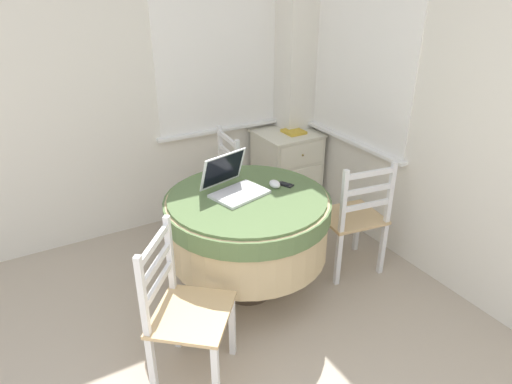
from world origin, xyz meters
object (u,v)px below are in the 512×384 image
object	(u,v)px
round_dining_table	(248,221)
dining_chair_camera_near	(184,312)
cell_phone	(286,184)
book_on_cabinet	(294,132)
corner_cabinet	(287,169)
computer_mouse	(275,184)
dining_chair_near_right_window	(354,218)
dining_chair_near_back_window	(215,188)
laptop	(234,185)

from	to	relation	value
round_dining_table	dining_chair_camera_near	world-z (taller)	dining_chair_camera_near
cell_phone	book_on_cabinet	world-z (taller)	cell_phone
corner_cabinet	book_on_cabinet	bearing A→B (deg)	-43.01
cell_phone	dining_chair_camera_near	world-z (taller)	dining_chair_camera_near
computer_mouse	cell_phone	world-z (taller)	computer_mouse
dining_chair_near_right_window	book_on_cabinet	bearing A→B (deg)	79.35
round_dining_table	dining_chair_near_right_window	world-z (taller)	dining_chair_near_right_window
dining_chair_near_right_window	dining_chair_camera_near	bearing A→B (deg)	-167.38
dining_chair_near_back_window	book_on_cabinet	distance (m)	0.92
round_dining_table	laptop	size ratio (longest dim) A/B	2.64
laptop	book_on_cabinet	size ratio (longest dim) A/B	2.22
dining_chair_near_back_window	cell_phone	bearing A→B (deg)	-77.96
dining_chair_near_back_window	round_dining_table	bearing A→B (deg)	-99.67
laptop	dining_chair_near_back_window	distance (m)	0.81
dining_chair_near_back_window	dining_chair_near_right_window	xyz separation A→B (m)	(0.65, -0.95, 0.00)
dining_chair_camera_near	book_on_cabinet	size ratio (longest dim) A/B	4.86
round_dining_table	dining_chair_near_right_window	xyz separation A→B (m)	(0.78, -0.16, -0.12)
round_dining_table	computer_mouse	bearing A→B (deg)	5.49
dining_chair_near_back_window	dining_chair_camera_near	bearing A→B (deg)	-121.61
round_dining_table	computer_mouse	size ratio (longest dim) A/B	11.19
computer_mouse	dining_chair_camera_near	bearing A→B (deg)	-149.88
round_dining_table	corner_cabinet	bearing A→B (deg)	45.54
dining_chair_near_back_window	dining_chair_near_right_window	world-z (taller)	same
cell_phone	book_on_cabinet	bearing A→B (deg)	53.10
dining_chair_camera_near	round_dining_table	bearing A→B (deg)	36.64
dining_chair_near_back_window	dining_chair_camera_near	distance (m)	1.49
round_dining_table	dining_chair_near_back_window	distance (m)	0.81
round_dining_table	dining_chair_near_right_window	bearing A→B (deg)	-11.64
laptop	dining_chair_camera_near	world-z (taller)	laptop
laptop	book_on_cabinet	world-z (taller)	laptop
dining_chair_camera_near	corner_cabinet	size ratio (longest dim) A/B	1.24
dining_chair_camera_near	corner_cabinet	bearing A→B (deg)	42.22
computer_mouse	dining_chair_near_back_window	bearing A→B (deg)	96.26
dining_chair_camera_near	corner_cabinet	distance (m)	2.16
round_dining_table	cell_phone	xyz separation A→B (m)	(0.30, 0.01, 0.19)
dining_chair_near_back_window	book_on_cabinet	xyz separation A→B (m)	(0.86, 0.14, 0.30)
corner_cabinet	dining_chair_camera_near	bearing A→B (deg)	-137.78
dining_chair_near_back_window	book_on_cabinet	bearing A→B (deg)	9.38
computer_mouse	cell_phone	size ratio (longest dim) A/B	0.84
cell_phone	corner_cabinet	size ratio (longest dim) A/B	0.16
computer_mouse	dining_chair_near_right_window	size ratio (longest dim) A/B	0.11
laptop	round_dining_table	bearing A→B (deg)	-60.46
round_dining_table	cell_phone	bearing A→B (deg)	2.54
round_dining_table	book_on_cabinet	size ratio (longest dim) A/B	5.87
corner_cabinet	book_on_cabinet	xyz separation A→B (m)	(0.04, -0.04, 0.37)
book_on_cabinet	corner_cabinet	bearing A→B (deg)	136.99
cell_phone	corner_cabinet	xyz separation A→B (m)	(0.65, 0.95, -0.38)
laptop	dining_chair_near_right_window	size ratio (longest dim) A/B	0.46
dining_chair_near_back_window	dining_chair_near_right_window	size ratio (longest dim) A/B	1.00
dining_chair_near_back_window	dining_chair_near_right_window	distance (m)	1.15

